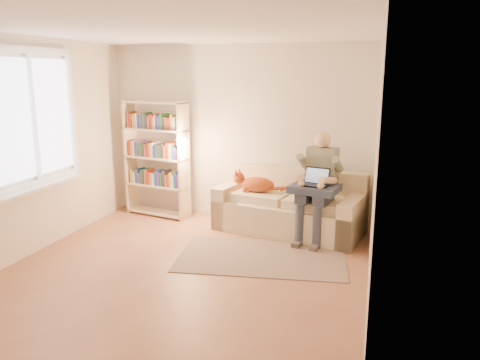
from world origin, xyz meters
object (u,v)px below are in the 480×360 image
(sofa, at_px, (290,209))
(person, at_px, (318,180))
(cat, at_px, (255,184))
(bookshelf, at_px, (156,153))
(laptop, at_px, (315,181))

(sofa, bearing_deg, person, -18.75)
(cat, height_order, bookshelf, bookshelf)
(laptop, relative_size, bookshelf, 0.21)
(person, xyz_separation_m, bookshelf, (-2.51, 0.40, 0.18))
(sofa, height_order, cat, sofa)
(bookshelf, bearing_deg, sofa, 7.74)
(person, xyz_separation_m, cat, (-0.91, 0.22, -0.15))
(sofa, distance_m, cat, 0.61)
(laptop, height_order, bookshelf, bookshelf)
(person, relative_size, bookshelf, 0.81)
(sofa, height_order, person, person)
(person, bearing_deg, bookshelf, -177.04)
(sofa, xyz_separation_m, person, (0.41, -0.24, 0.50))
(person, bearing_deg, cat, 178.52)
(sofa, distance_m, bookshelf, 2.22)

